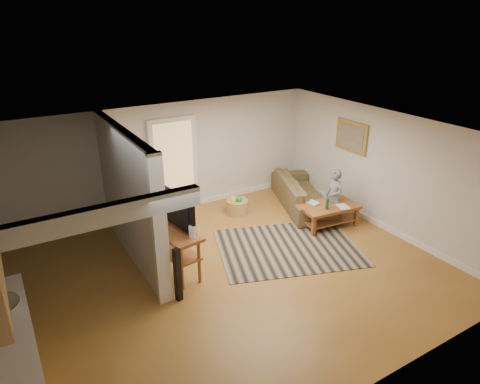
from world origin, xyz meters
The scene contains 11 objects.
ground centered at (0.00, 0.00, 0.00)m, with size 7.50×7.50×0.00m, color brown.
room_shell centered at (-1.07, 0.43, 1.46)m, with size 7.54×6.02×2.52m.
area_rug centered at (1.50, 0.23, 0.01)m, with size 2.70×1.98×0.01m, color black.
sofa centered at (2.95, 1.64, 0.00)m, with size 2.33×0.91×0.68m, color #483A24.
coffee_table centered at (2.82, 0.58, 0.38)m, with size 1.30×0.85×0.73m.
tv_console centered at (-0.73, 0.64, 0.79)m, with size 0.70×1.43×1.18m.
speaker_left centered at (-1.00, -0.19, 0.47)m, with size 0.09×0.09×0.94m, color black.
speaker_right centered at (-1.00, 1.40, 0.50)m, with size 0.10×0.10×1.01m, color black.
toy_basket centered at (1.43, 2.08, 0.18)m, with size 0.50×0.50×0.45m.
child centered at (3.00, 0.64, 0.00)m, with size 0.44×0.29×1.21m, color slate.
toddler centered at (-0.60, 1.59, 0.00)m, with size 0.42×0.33×0.87m, color #202643.
Camera 1 is at (-3.08, -5.55, 4.31)m, focal length 32.00 mm.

